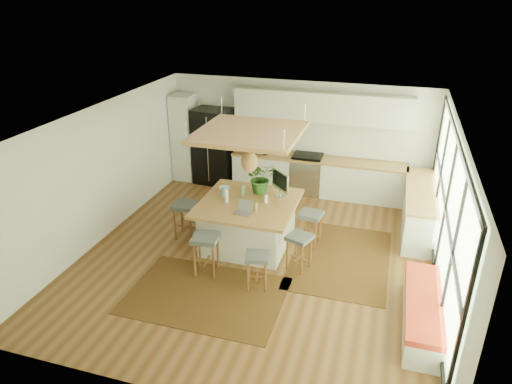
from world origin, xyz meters
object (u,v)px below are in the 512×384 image
(island, at_px, (248,223))
(stool_right_back, at_px, (310,229))
(laptop, at_px, (243,208))
(stool_near_left, at_px, (206,256))
(island_plant, at_px, (261,181))
(monitor, at_px, (280,184))
(stool_left_side, at_px, (186,222))
(fridge, at_px, (215,148))
(microwave, at_px, (258,145))
(stool_near_right, at_px, (257,269))
(stool_right_front, at_px, (299,251))

(island, relative_size, stool_right_back, 2.60)
(stool_right_back, bearing_deg, laptop, -144.07)
(island, xyz_separation_m, stool_near_left, (-0.41, -1.19, -0.11))
(island_plant, bearing_deg, stool_near_left, -106.76)
(stool_near_left, bearing_deg, monitor, 60.44)
(island, height_order, stool_left_side, island)
(stool_left_side, relative_size, island_plant, 1.20)
(fridge, relative_size, island_plant, 3.04)
(stool_right_back, distance_m, microwave, 3.16)
(fridge, distance_m, monitor, 3.32)
(island, height_order, stool_right_back, island)
(stool_near_right, height_order, island_plant, island_plant)
(island, bearing_deg, fridge, 122.62)
(stool_left_side, relative_size, laptop, 2.26)
(stool_right_front, bearing_deg, microwave, 117.96)
(stool_near_left, bearing_deg, microwave, 93.27)
(fridge, xyz_separation_m, stool_right_front, (2.94, -3.37, -0.57))
(island, relative_size, laptop, 5.42)
(stool_near_right, bearing_deg, stool_right_front, 53.92)
(fridge, relative_size, stool_left_side, 2.53)
(fridge, height_order, island_plant, fridge)
(fridge, xyz_separation_m, monitor, (2.32, -2.36, 0.26))
(stool_right_front, distance_m, microwave, 3.88)
(stool_right_front, xyz_separation_m, laptop, (-1.09, 0.08, 0.70))
(fridge, height_order, microwave, fridge)
(fridge, relative_size, stool_right_back, 2.74)
(fridge, bearing_deg, microwave, 4.00)
(stool_near_right, xyz_separation_m, stool_right_back, (0.60, 1.66, 0.00))
(laptop, bearing_deg, stool_right_back, 44.34)
(stool_near_left, height_order, microwave, microwave)
(stool_near_left, height_order, stool_near_right, stool_near_left)
(microwave, height_order, island_plant, island_plant)
(microwave, bearing_deg, island_plant, -85.90)
(island, distance_m, laptop, 0.77)
(laptop, xyz_separation_m, microwave, (-0.70, 3.28, 0.08))
(island, xyz_separation_m, stool_right_back, (1.19, 0.32, -0.11))
(stool_near_right, xyz_separation_m, stool_right_front, (0.56, 0.77, 0.00))
(microwave, bearing_deg, stool_right_back, -67.54)
(island, height_order, monitor, monitor)
(stool_right_back, xyz_separation_m, microwave, (-1.82, 2.47, 0.77))
(island_plant, bearing_deg, fridge, 129.72)
(stool_right_back, bearing_deg, stool_left_side, -170.10)
(stool_left_side, relative_size, microwave, 1.28)
(stool_near_right, height_order, monitor, monitor)
(stool_right_front, height_order, stool_right_back, stool_right_back)
(monitor, bearing_deg, stool_near_right, -43.22)
(island_plant, bearing_deg, monitor, -9.52)
(stool_right_back, relative_size, island_plant, 1.11)
(laptop, height_order, island_plant, island_plant)
(laptop, xyz_separation_m, monitor, (0.46, 0.94, 0.14))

